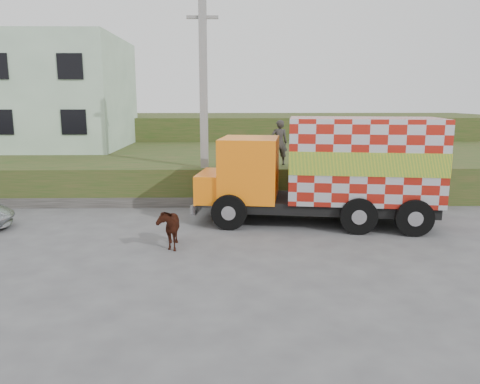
{
  "coord_description": "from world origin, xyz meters",
  "views": [
    {
      "loc": [
        -0.0,
        -13.92,
        4.17
      ],
      "look_at": [
        0.32,
        0.54,
        1.3
      ],
      "focal_mm": 35.0,
      "sensor_mm": 36.0,
      "label": 1
    }
  ],
  "objects_px": {
    "utility_pole": "(204,102)",
    "pedestrian": "(279,143)",
    "cargo_truck": "(330,170)",
    "cow": "(168,227)"
  },
  "relations": [
    {
      "from": "cargo_truck",
      "to": "cow",
      "type": "height_order",
      "value": "cargo_truck"
    },
    {
      "from": "cargo_truck",
      "to": "pedestrian",
      "type": "xyz_separation_m",
      "value": [
        -1.32,
        3.74,
        0.58
      ]
    },
    {
      "from": "utility_pole",
      "to": "cow",
      "type": "distance_m",
      "value": 6.6
    },
    {
      "from": "cargo_truck",
      "to": "pedestrian",
      "type": "relative_size",
      "value": 4.49
    },
    {
      "from": "utility_pole",
      "to": "cow",
      "type": "xyz_separation_m",
      "value": [
        -0.77,
        -5.55,
        -3.48
      ]
    },
    {
      "from": "utility_pole",
      "to": "cow",
      "type": "relative_size",
      "value": 5.68
    },
    {
      "from": "cargo_truck",
      "to": "cow",
      "type": "relative_size",
      "value": 5.9
    },
    {
      "from": "utility_pole",
      "to": "pedestrian",
      "type": "relative_size",
      "value": 4.32
    },
    {
      "from": "cargo_truck",
      "to": "cow",
      "type": "xyz_separation_m",
      "value": [
        -5.13,
        -2.52,
        -1.25
      ]
    },
    {
      "from": "utility_pole",
      "to": "pedestrian",
      "type": "height_order",
      "value": "utility_pole"
    }
  ]
}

